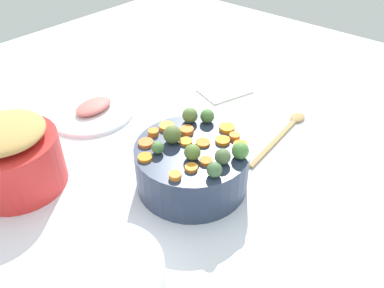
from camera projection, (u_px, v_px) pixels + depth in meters
tabletop at (197, 200)px, 0.91m from camera, size 2.40×2.40×0.02m
serving_bowl_carrots at (192, 166)px, 0.91m from camera, size 0.27×0.27×0.11m
metal_pot at (15, 162)px, 0.90m from camera, size 0.22×0.22×0.13m
stuffing_mound at (4, 132)px, 0.85m from camera, size 0.18×0.18×0.04m
carrot_slice_0 at (186, 142)px, 0.89m from camera, size 0.04×0.04×0.01m
carrot_slice_1 at (145, 158)px, 0.84m from camera, size 0.04×0.04×0.01m
carrot_slice_2 at (240, 145)px, 0.88m from camera, size 0.05×0.05×0.01m
carrot_slice_3 at (167, 127)px, 0.94m from camera, size 0.05×0.05×0.01m
carrot_slice_4 at (203, 143)px, 0.89m from camera, size 0.04×0.04×0.01m
carrot_slice_5 at (206, 161)px, 0.83m from camera, size 0.04×0.04×0.01m
carrot_slice_6 at (235, 136)px, 0.90m from camera, size 0.03×0.03×0.01m
carrot_slice_7 at (227, 128)px, 0.93m from camera, size 0.05×0.05×0.01m
carrot_slice_8 at (223, 141)px, 0.89m from camera, size 0.03×0.03×0.01m
carrot_slice_9 at (187, 130)px, 0.92m from camera, size 0.04×0.04×0.01m
carrot_slice_10 at (153, 132)px, 0.91m from camera, size 0.03×0.03×0.01m
carrot_slice_11 at (191, 168)px, 0.82m from camera, size 0.04×0.04×0.01m
carrot_slice_12 at (174, 175)px, 0.80m from camera, size 0.03×0.03×0.01m
carrot_slice_13 at (146, 143)px, 0.89m from camera, size 0.05×0.05×0.01m
brussels_sprout_0 at (223, 157)px, 0.82m from camera, size 0.04×0.04×0.04m
brussels_sprout_1 at (240, 151)px, 0.84m from camera, size 0.04×0.04×0.04m
brussels_sprout_2 at (207, 116)px, 0.95m from camera, size 0.03×0.03×0.03m
brussels_sprout_3 at (192, 153)px, 0.83m from camera, size 0.04×0.04×0.04m
brussels_sprout_4 at (172, 135)px, 0.88m from camera, size 0.04×0.04×0.04m
brussels_sprout_5 at (190, 115)px, 0.95m from camera, size 0.04×0.04×0.04m
brussels_sprout_6 at (214, 170)px, 0.79m from camera, size 0.03×0.03×0.03m
brussels_sprout_7 at (158, 148)px, 0.85m from camera, size 0.03×0.03×0.03m
wooden_spoon at (287, 129)px, 1.12m from camera, size 0.31×0.05×0.01m
casserole_dish at (107, 282)px, 0.68m from camera, size 0.21×0.21×0.08m
ham_plate at (91, 112)px, 1.19m from camera, size 0.26×0.26×0.01m
ham_slice_main at (93, 106)px, 1.18m from camera, size 0.13×0.09×0.02m
dish_towel at (225, 91)px, 1.30m from camera, size 0.18×0.16×0.01m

